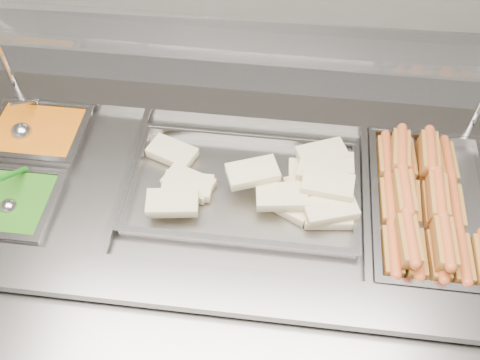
# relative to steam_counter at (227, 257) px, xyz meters

# --- Properties ---
(steam_counter) EXTENTS (2.03, 0.95, 0.96)m
(steam_counter) POSITION_rel_steam_counter_xyz_m (0.00, 0.00, 0.00)
(steam_counter) COLOR slate
(steam_counter) RESTS_ON ground
(tray_rail) EXTENTS (1.92, 0.46, 0.06)m
(tray_rail) POSITION_rel_steam_counter_xyz_m (-0.02, -0.54, 0.43)
(tray_rail) COLOR gray
(tray_rail) RESTS_ON steam_counter
(sneeze_guard) EXTENTS (1.77, 0.37, 0.47)m
(sneeze_guard) POSITION_rel_steam_counter_xyz_m (0.01, 0.23, 0.87)
(sneeze_guard) COLOR silver
(sneeze_guard) RESTS_ON steam_counter
(pan_hotdogs) EXTENTS (0.38, 0.60, 0.11)m
(pan_hotdogs) POSITION_rel_steam_counter_xyz_m (0.67, -0.02, 0.44)
(pan_hotdogs) COLOR gray
(pan_hotdogs) RESTS_ON steam_counter
(pan_wraps) EXTENTS (0.74, 0.45, 0.07)m
(pan_wraps) POSITION_rel_steam_counter_xyz_m (0.06, -0.00, 0.45)
(pan_wraps) COLOR gray
(pan_wraps) RESTS_ON steam_counter
(pan_beans) EXTENTS (0.33, 0.27, 0.11)m
(pan_beans) POSITION_rel_steam_counter_xyz_m (-0.68, 0.18, 0.44)
(pan_beans) COLOR gray
(pan_beans) RESTS_ON steam_counter
(pan_peas) EXTENTS (0.33, 0.27, 0.11)m
(pan_peas) POSITION_rel_steam_counter_xyz_m (-0.69, -0.13, 0.44)
(pan_peas) COLOR gray
(pan_peas) RESTS_ON steam_counter
(hotdogs_in_buns) EXTENTS (0.33, 0.56, 0.12)m
(hotdogs_in_buns) POSITION_rel_steam_counter_xyz_m (0.64, -0.03, 0.48)
(hotdogs_in_buns) COLOR #96601F
(hotdogs_in_buns) RESTS_ON pan_hotdogs
(tortilla_wraps) EXTENTS (0.71, 0.36, 0.10)m
(tortilla_wraps) POSITION_rel_steam_counter_xyz_m (0.18, 0.01, 0.49)
(tortilla_wraps) COLOR beige
(tortilla_wraps) RESTS_ON pan_wraps
(ladle) EXTENTS (0.07, 0.20, 0.17)m
(ladle) POSITION_rel_steam_counter_xyz_m (-0.72, 0.16, 0.49)
(ladle) COLOR #BABBC0
(ladle) RESTS_ON pan_beans
(serving_spoon) EXTENTS (0.06, 0.19, 0.15)m
(serving_spoon) POSITION_rel_steam_counter_xyz_m (-0.66, -0.14, 0.49)
(serving_spoon) COLOR #BABBC0
(serving_spoon) RESTS_ON pan_peas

